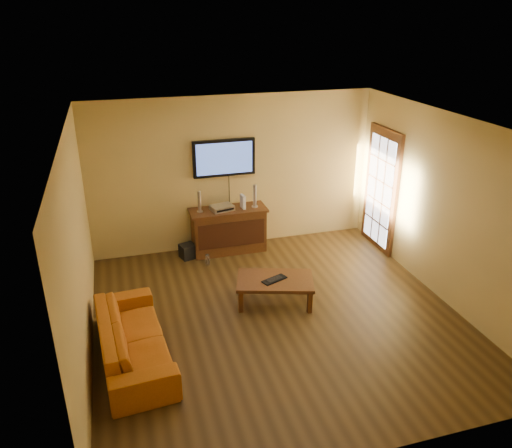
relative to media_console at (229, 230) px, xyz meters
name	(u,v)px	position (x,y,z in m)	size (l,w,h in m)	color
ground_plane	(278,316)	(0.17, -2.24, -0.40)	(5.00, 5.00, 0.00)	#37250F
room_walls	(266,189)	(0.17, -1.61, 1.29)	(5.00, 5.00, 5.00)	tan
french_door	(381,191)	(2.63, -0.54, 0.65)	(0.07, 1.02, 2.22)	#44230F
media_console	(229,230)	(0.00, 0.00, 0.00)	(1.34, 0.51, 0.79)	#44230F
television	(224,158)	(0.00, 0.22, 1.25)	(1.08, 0.08, 0.64)	black
coffee_table	(275,282)	(0.25, -1.86, -0.06)	(1.25, 0.96, 0.38)	#44230F
sofa	(132,332)	(-1.82, -2.59, -0.02)	(1.96, 0.57, 0.76)	#B25A13
speaker_left	(200,202)	(-0.49, 0.02, 0.57)	(0.10, 0.10, 0.37)	silver
speaker_right	(255,197)	(0.48, -0.02, 0.58)	(0.11, 0.11, 0.41)	silver
av_receiver	(222,208)	(-0.11, -0.01, 0.44)	(0.37, 0.27, 0.09)	silver
game_console	(243,202)	(0.26, -0.02, 0.51)	(0.05, 0.17, 0.24)	white
subwoofer	(188,251)	(-0.75, -0.08, -0.28)	(0.25, 0.25, 0.25)	black
bottle	(207,260)	(-0.48, -0.44, -0.30)	(0.07, 0.07, 0.21)	white
keyboard	(274,279)	(0.23, -1.88, -0.01)	(0.40, 0.27, 0.02)	black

